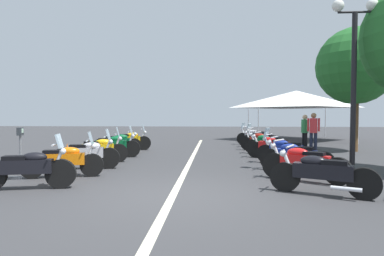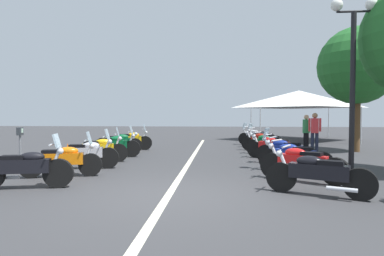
{
  "view_description": "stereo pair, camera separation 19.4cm",
  "coord_description": "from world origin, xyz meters",
  "views": [
    {
      "loc": [
        -6.66,
        -0.83,
        1.64
      ],
      "look_at": [
        5.87,
        0.0,
        1.14
      ],
      "focal_mm": 31.14,
      "sensor_mm": 36.0,
      "label": 1
    },
    {
      "loc": [
        -6.66,
        -1.03,
        1.64
      ],
      "look_at": [
        5.87,
        0.0,
        1.14
      ],
      "focal_mm": 31.14,
      "sensor_mm": 36.0,
      "label": 2
    }
  ],
  "objects": [
    {
      "name": "street_lamp_twin_globe",
      "position": [
        2.68,
        -4.61,
        3.25
      ],
      "size": [
        0.32,
        1.22,
        4.74
      ],
      "color": "black",
      "rests_on": "ground_plane"
    },
    {
      "name": "bystander_0",
      "position": [
        8.87,
        -4.98,
        0.96
      ],
      "size": [
        0.51,
        0.32,
        1.65
      ],
      "rotation": [
        0.0,
        0.0,
        5.0
      ],
      "color": "black",
      "rests_on": "ground_plane"
    },
    {
      "name": "motorcycle_right_row_3",
      "position": [
        4.47,
        -3.18,
        0.46
      ],
      "size": [
        1.09,
        1.84,
        1.2
      ],
      "rotation": [
        0.0,
        0.0,
        1.09
      ],
      "color": "black",
      "rests_on": "ground_plane"
    },
    {
      "name": "motorcycle_left_row_4",
      "position": [
        5.84,
        3.07,
        0.47
      ],
      "size": [
        0.71,
        2.18,
        1.22
      ],
      "rotation": [
        0.0,
        0.0,
        -1.38
      ],
      "color": "black",
      "rests_on": "ground_plane"
    },
    {
      "name": "motorcycle_right_row_2",
      "position": [
        2.93,
        -3.14,
        0.46
      ],
      "size": [
        1.16,
        1.92,
        1.0
      ],
      "rotation": [
        0.0,
        0.0,
        1.07
      ],
      "color": "black",
      "rests_on": "ground_plane"
    },
    {
      "name": "roadside_tree_0",
      "position": [
        8.61,
        -7.09,
        3.79
      ],
      "size": [
        3.4,
        3.4,
        5.51
      ],
      "color": "brown",
      "rests_on": "ground_plane"
    },
    {
      "name": "motorcycle_left_row_0",
      "position": [
        0.32,
        3.24,
        0.47
      ],
      "size": [
        0.76,
        2.07,
        1.22
      ],
      "rotation": [
        0.0,
        0.0,
        -1.34
      ],
      "color": "black",
      "rests_on": "ground_plane"
    },
    {
      "name": "motorcycle_right_row_5",
      "position": [
        7.31,
        -3.05,
        0.44
      ],
      "size": [
        0.98,
        1.88,
        0.98
      ],
      "rotation": [
        0.0,
        0.0,
        1.18
      ],
      "color": "black",
      "rests_on": "ground_plane"
    },
    {
      "name": "motorcycle_right_row_6",
      "position": [
        8.59,
        -3.02,
        0.45
      ],
      "size": [
        1.1,
        1.96,
        0.99
      ],
      "rotation": [
        0.0,
        0.0,
        1.12
      ],
      "color": "black",
      "rests_on": "ground_plane"
    },
    {
      "name": "motorcycle_left_row_3",
      "position": [
        4.43,
        3.09,
        0.47
      ],
      "size": [
        0.9,
        1.94,
        1.21
      ],
      "rotation": [
        0.0,
        0.0,
        -1.23
      ],
      "color": "black",
      "rests_on": "ground_plane"
    },
    {
      "name": "motorcycle_left_row_1",
      "position": [
        1.74,
        3.08,
        0.46
      ],
      "size": [
        0.83,
        2.04,
        1.19
      ],
      "rotation": [
        0.0,
        0.0,
        -1.29
      ],
      "color": "black",
      "rests_on": "ground_plane"
    },
    {
      "name": "traffic_cone_0",
      "position": [
        4.88,
        4.42,
        0.29
      ],
      "size": [
        0.36,
        0.36,
        0.61
      ],
      "color": "orange",
      "rests_on": "ground_plane"
    },
    {
      "name": "motorcycle_left_row_6",
      "position": [
        8.47,
        3.09,
        0.47
      ],
      "size": [
        0.69,
        2.06,
        1.21
      ],
      "rotation": [
        0.0,
        0.0,
        -1.38
      ],
      "color": "black",
      "rests_on": "ground_plane"
    },
    {
      "name": "motorcycle_right_row_0",
      "position": [
        0.2,
        -3.01,
        0.45
      ],
      "size": [
        1.08,
        1.99,
        0.99
      ],
      "rotation": [
        0.0,
        0.0,
        1.13
      ],
      "color": "black",
      "rests_on": "ground_plane"
    },
    {
      "name": "motorcycle_left_row_2",
      "position": [
        3.09,
        2.99,
        0.47
      ],
      "size": [
        0.7,
        2.0,
        1.21
      ],
      "rotation": [
        0.0,
        0.0,
        -1.37
      ],
      "color": "black",
      "rests_on": "ground_plane"
    },
    {
      "name": "bystander_1",
      "position": [
        8.17,
        -5.17,
        1.01
      ],
      "size": [
        0.32,
        0.52,
        1.72
      ],
      "rotation": [
        0.0,
        0.0,
        2.91
      ],
      "color": "#1E2338",
      "rests_on": "ground_plane"
    },
    {
      "name": "lane_centre_stripe",
      "position": [
        5.1,
        0.0,
        0.0
      ],
      "size": [
        19.46,
        0.16,
        0.01
      ],
      "primitive_type": "cube",
      "color": "beige",
      "rests_on": "ground_plane"
    },
    {
      "name": "motorcycle_right_row_4",
      "position": [
        5.87,
        -3.05,
        0.45
      ],
      "size": [
        1.16,
        1.92,
        0.99
      ],
      "rotation": [
        0.0,
        0.0,
        1.07
      ],
      "color": "black",
      "rests_on": "ground_plane"
    },
    {
      "name": "motorcycle_right_row_1",
      "position": [
        1.63,
        -3.04,
        0.46
      ],
      "size": [
        1.31,
        1.91,
        1.01
      ],
      "rotation": [
        0.0,
        0.0,
        1.0
      ],
      "color": "black",
      "rests_on": "ground_plane"
    },
    {
      "name": "motorcycle_left_row_5",
      "position": [
        7.17,
        3.25,
        0.45
      ],
      "size": [
        0.82,
        2.01,
        1.0
      ],
      "rotation": [
        0.0,
        0.0,
        -1.29
      ],
      "color": "black",
      "rests_on": "ground_plane"
    },
    {
      "name": "motorcycle_right_row_8",
      "position": [
        11.36,
        -3.01,
        0.47
      ],
      "size": [
        1.09,
        1.93,
        1.22
      ],
      "rotation": [
        0.0,
        0.0,
        1.11
      ],
      "color": "black",
      "rests_on": "ground_plane"
    },
    {
      "name": "parking_meter",
      "position": [
        2.15,
        4.5,
        0.9
      ],
      "size": [
        0.19,
        0.14,
        1.29
      ],
      "rotation": [
        0.0,
        0.0,
        -1.46
      ],
      "color": "slate",
      "rests_on": "ground_plane"
    },
    {
      "name": "ground_plane",
      "position": [
        0.0,
        0.0,
        0.0
      ],
      "size": [
        80.0,
        80.0,
        0.0
      ],
      "primitive_type": "plane",
      "color": "#38383A"
    },
    {
      "name": "event_tent",
      "position": [
        15.27,
        -6.12,
        2.65
      ],
      "size": [
        6.15,
        6.15,
        3.2
      ],
      "color": "white",
      "rests_on": "ground_plane"
    },
    {
      "name": "motorcycle_right_row_7",
      "position": [
        9.89,
        -3.12,
        0.47
      ],
      "size": [
        1.18,
        1.77,
        1.21
      ],
      "rotation": [
        0.0,
        0.0,
        1.01
      ],
      "color": "black",
      "rests_on": "ground_plane"
    }
  ]
}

